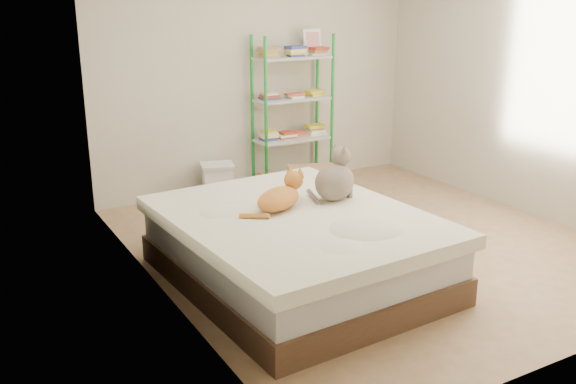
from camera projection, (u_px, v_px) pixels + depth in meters
room at (375, 97)px, 5.29m from camera, size 3.81×4.21×2.61m
bed at (296, 248)px, 4.87m from camera, size 1.83×2.23×0.54m
orange_cat at (278, 196)px, 4.86m from camera, size 0.60×0.50×0.21m
grey_cat at (335, 174)px, 5.05m from camera, size 0.45×0.41×0.43m
shelf_unit at (293, 115)px, 7.14m from camera, size 0.88×0.36×1.74m
cardboard_box at (317, 187)px, 6.65m from camera, size 0.68×0.70×0.45m
white_bin at (218, 181)px, 6.86m from camera, size 0.40×0.38×0.39m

